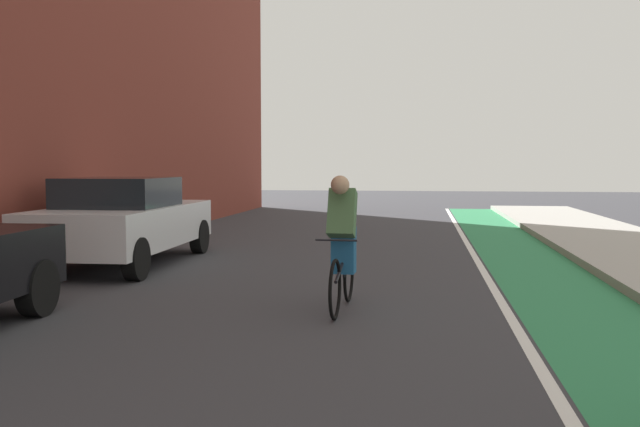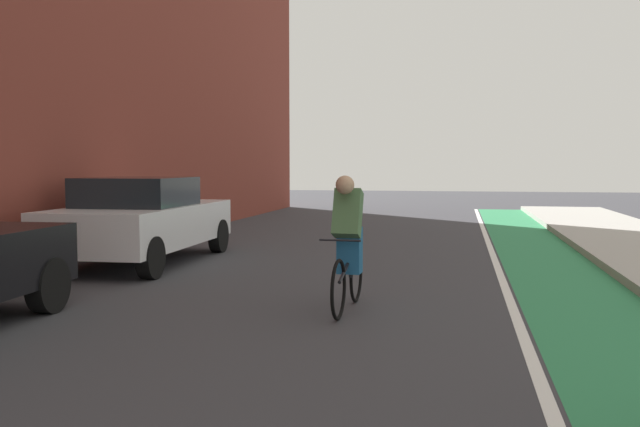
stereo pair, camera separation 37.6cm
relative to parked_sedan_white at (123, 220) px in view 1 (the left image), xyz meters
The scene contains 5 objects.
ground_plane 4.37m from the parked_sedan_white, 37.40° to the right, with size 74.51×74.51×0.00m, color #38383D.
bike_lane_paint 7.15m from the parked_sedan_white, ahead, with size 1.60×33.87×0.00m, color #2D8451.
lane_divider_stripe 6.26m from the parked_sedan_white, ahead, with size 0.12×33.87×0.00m, color white.
parked_sedan_white is the anchor object (origin of this frame).
cyclist_trailing 5.30m from the parked_sedan_white, 37.16° to the right, with size 0.48×1.75×1.63m.
Camera 1 is at (1.73, 4.21, 1.76)m, focal length 38.56 mm.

